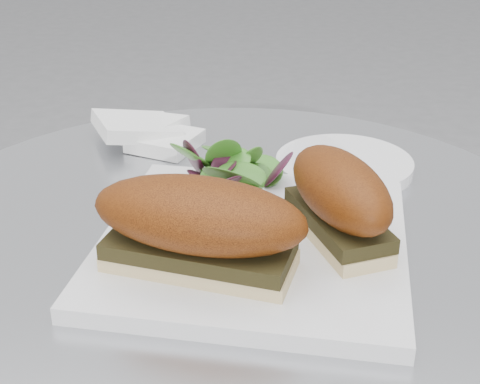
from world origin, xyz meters
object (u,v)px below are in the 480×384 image
object	(u,v)px
sandwich_right	(340,197)
saucer	(344,164)
plate	(254,243)
sandwich_left	(199,224)

from	to	relation	value
sandwich_right	saucer	size ratio (longest dim) A/B	1.00
plate	sandwich_left	world-z (taller)	sandwich_left
sandwich_right	saucer	bearing A→B (deg)	150.83
sandwich_left	sandwich_right	world-z (taller)	same
sandwich_left	sandwich_right	distance (m)	0.13
sandwich_left	saucer	world-z (taller)	sandwich_left
saucer	sandwich_left	bearing A→B (deg)	-119.61
sandwich_right	plate	bearing A→B (deg)	-111.92
sandwich_right	saucer	world-z (taller)	sandwich_right
sandwich_right	saucer	xyz separation A→B (m)	(0.02, 0.19, -0.05)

